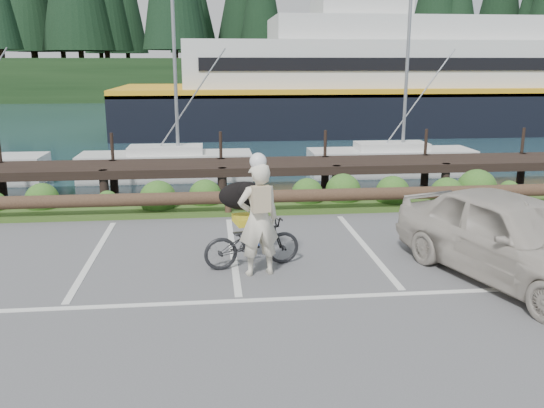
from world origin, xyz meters
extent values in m
plane|color=#515153|center=(0.00, 0.00, 0.00)|extent=(72.00, 72.00, 0.00)
plane|color=#19323C|center=(0.00, 48.00, -1.20)|extent=(160.00, 160.00, 0.00)
cube|color=#3D5B21|center=(0.00, 5.30, 0.05)|extent=(34.00, 1.60, 0.10)
imported|color=black|center=(0.31, 1.11, 0.45)|extent=(1.81, 0.94, 0.91)
imported|color=beige|center=(0.39, 0.72, 0.97)|extent=(0.78, 0.60, 1.93)
ellipsoid|color=black|center=(0.20, 1.66, 1.17)|extent=(0.61, 0.97, 0.52)
imported|color=#B6ADA0|center=(4.49, 0.00, 0.75)|extent=(3.03, 4.71, 1.49)
camera|label=1|loc=(-0.37, -8.53, 3.53)|focal=38.00mm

